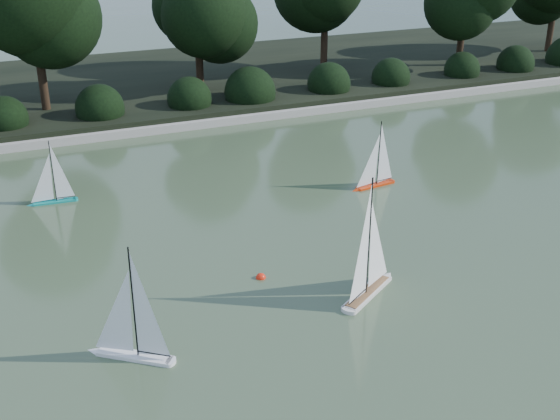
% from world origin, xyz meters
% --- Properties ---
extents(ground, '(80.00, 80.00, 0.00)m').
position_xyz_m(ground, '(0.00, 0.00, 0.00)').
color(ground, '#34492C').
rests_on(ground, ground).
extents(pond_coping, '(40.00, 0.35, 0.18)m').
position_xyz_m(pond_coping, '(0.00, 9.00, 0.09)').
color(pond_coping, gray).
rests_on(pond_coping, ground).
extents(far_bank, '(40.00, 8.00, 0.30)m').
position_xyz_m(far_bank, '(0.00, 13.00, 0.15)').
color(far_bank, black).
rests_on(far_bank, ground).
extents(shrub_hedge, '(29.10, 1.10, 1.10)m').
position_xyz_m(shrub_hedge, '(0.00, 9.90, 0.45)').
color(shrub_hedge, black).
rests_on(shrub_hedge, ground).
extents(sailboat_white_a, '(0.98, 0.81, 1.55)m').
position_xyz_m(sailboat_white_a, '(-3.25, 0.68, 0.24)').
color(sailboat_white_a, white).
rests_on(sailboat_white_a, ground).
extents(sailboat_white_b, '(1.21, 0.88, 1.83)m').
position_xyz_m(sailboat_white_b, '(0.12, 0.85, 0.28)').
color(sailboat_white_b, silver).
rests_on(sailboat_white_b, ground).
extents(sailboat_orange, '(0.98, 0.28, 1.34)m').
position_xyz_m(sailboat_orange, '(2.05, 4.16, 0.21)').
color(sailboat_orange, red).
rests_on(sailboat_orange, ground).
extents(sailboat_teal, '(0.89, 0.21, 1.22)m').
position_xyz_m(sailboat_teal, '(-3.54, 5.74, 0.19)').
color(sailboat_teal, '#11887E').
rests_on(sailboat_teal, ground).
extents(race_buoy, '(0.14, 0.14, 0.14)m').
position_xyz_m(race_buoy, '(-1.13, 1.79, 0.00)').
color(race_buoy, red).
rests_on(race_buoy, ground).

